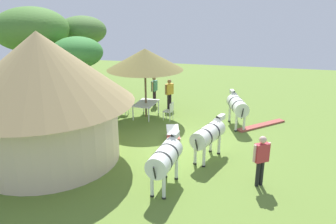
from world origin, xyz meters
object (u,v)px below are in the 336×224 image
Objects in this scene: patio_dining_table at (146,104)px; acacia_tree_left_background at (82,31)px; guest_beside_umbrella at (154,88)px; striped_lounge_chair at (173,135)px; acacia_tree_behind_hut at (31,30)px; standing_watcher at (261,156)px; thatched_hut at (43,92)px; patio_chair_west_end at (170,110)px; guest_behind_table at (169,91)px; patio_chair_near_lawn at (122,105)px; shade_umbrella at (145,59)px; zebra_nearest_camera at (237,105)px; zebra_toward_hut at (165,158)px; acacia_tree_far_lawn at (77,53)px; zebra_by_umbrella at (209,134)px.

acacia_tree_left_background reaches higher than patio_dining_table.
guest_beside_umbrella is 1.72× the size of striped_lounge_chair.
standing_watcher is at bearing -116.70° from acacia_tree_behind_hut.
thatched_hut is 3.95× the size of guest_beside_umbrella.
guest_behind_table is at bearing 23.40° from patio_chair_west_end.
guest_beside_umbrella is 5.31m from striped_lounge_chair.
patio_chair_near_lawn is 0.95× the size of striped_lounge_chair.
patio_chair_near_lawn is 0.55× the size of guest_behind_table.
shade_umbrella is (5.44, -2.07, 0.33)m from thatched_hut.
striped_lounge_chair is 0.42× the size of zebra_nearest_camera.
shade_umbrella is 1.63× the size of zebra_toward_hut.
patio_chair_west_end is 6.27m from zebra_toward_hut.
guest_behind_table is at bearing 136.69° from zebra_nearest_camera.
striped_lounge_chair is at bearing -153.91° from patio_chair_west_end.
zebra_nearest_camera is (-0.26, -4.55, -1.94)m from shade_umbrella.
acacia_tree_behind_hut is at bearing 159.38° from zebra_nearest_camera.
guest_beside_umbrella is at bearing 136.42° from zebra_nearest_camera.
acacia_tree_behind_hut is at bearing 94.54° from patio_chair_west_end.
thatched_hut is 1.61× the size of acacia_tree_far_lawn.
zebra_toward_hut reaches higher than zebra_by_umbrella.
patio_chair_west_end is (-0.22, -1.29, -0.14)m from patio_dining_table.
zebra_by_umbrella is at bearing 52.27° from patio_chair_near_lawn.
zebra_nearest_camera is 10.33m from acacia_tree_left_background.
acacia_tree_behind_hut is (0.96, 3.07, 0.98)m from acacia_tree_far_lawn.
thatched_hut is 7.48m from acacia_tree_behind_hut.
acacia_tree_far_lawn is (-0.30, 4.62, 2.69)m from patio_chair_west_end.
patio_dining_table is 0.71× the size of zebra_nearest_camera.
patio_dining_table is 0.72× the size of zebra_by_umbrella.
thatched_hut is 6.56m from patio_chair_west_end.
acacia_tree_far_lawn reaches higher than patio_chair_west_end.
acacia_tree_far_lawn reaches higher than patio_chair_near_lawn.
shade_umbrella is 0.78× the size of acacia_tree_left_background.
zebra_by_umbrella is (-4.00, -3.68, -1.98)m from shade_umbrella.
patio_chair_near_lawn is 0.40× the size of zebra_nearest_camera.
guest_behind_table is 6.54m from acacia_tree_left_background.
acacia_tree_left_background is (2.97, 3.50, 3.41)m from patio_chair_near_lawn.
patio_dining_table is 4.22m from acacia_tree_far_lawn.
acacia_tree_far_lawn is at bearing 98.81° from shade_umbrella.
patio_chair_near_lawn is 0.17× the size of acacia_tree_behind_hut.
zebra_by_umbrella is 0.46× the size of acacia_tree_left_background.
standing_watcher reaches higher than guest_beside_umbrella.
zebra_nearest_camera is (2.43, -2.52, 0.77)m from striped_lounge_chair.
zebra_nearest_camera is at bearing -79.09° from guest_behind_table.
guest_beside_umbrella is 0.71× the size of zebra_toward_hut.
guest_beside_umbrella is at bearing 41.40° from patio_chair_west_end.
striped_lounge_chair is 3.77m from zebra_toward_hut.
thatched_hut reaches higher than zebra_by_umbrella.
guest_behind_table reaches higher than patio_chair_west_end.
acacia_tree_behind_hut is at bearing 136.12° from guest_behind_table.
acacia_tree_far_lawn reaches higher than patio_dining_table.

